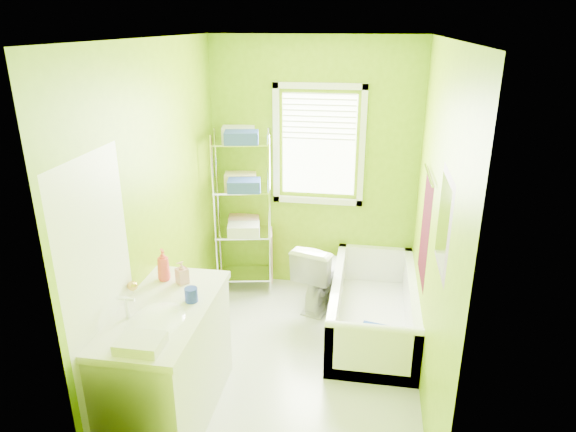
% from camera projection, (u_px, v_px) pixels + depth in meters
% --- Properties ---
extents(ground, '(2.90, 2.90, 0.00)m').
position_uv_depth(ground, '(291.00, 362.00, 4.35)').
color(ground, silver).
rests_on(ground, ground).
extents(room_envelope, '(2.14, 2.94, 2.62)m').
position_uv_depth(room_envelope, '(291.00, 188.00, 3.80)').
color(room_envelope, '#77A207').
rests_on(room_envelope, ground).
extents(window, '(0.92, 0.05, 1.22)m').
position_uv_depth(window, '(319.00, 139.00, 5.09)').
color(window, white).
rests_on(window, ground).
extents(door, '(0.09, 0.80, 2.00)m').
position_uv_depth(door, '(104.00, 310.00, 3.24)').
color(door, white).
rests_on(door, ground).
extents(right_wall_decor, '(0.04, 1.48, 1.17)m').
position_uv_depth(right_wall_decor, '(432.00, 226.00, 3.71)').
color(right_wall_decor, '#3E0710').
rests_on(right_wall_decor, ground).
extents(bathtub, '(0.76, 1.62, 0.53)m').
position_uv_depth(bathtub, '(373.00, 314.00, 4.75)').
color(bathtub, white).
rests_on(bathtub, ground).
extents(toilet, '(0.59, 0.78, 0.71)m').
position_uv_depth(toilet, '(321.00, 273.00, 5.12)').
color(toilet, white).
rests_on(toilet, ground).
extents(vanity, '(0.61, 1.20, 1.15)m').
position_uv_depth(vanity, '(167.00, 360.00, 3.60)').
color(vanity, silver).
rests_on(vanity, ground).
extents(wire_shelf_unit, '(0.63, 0.51, 1.73)m').
position_uv_depth(wire_shelf_unit, '(244.00, 194.00, 5.22)').
color(wire_shelf_unit, silver).
rests_on(wire_shelf_unit, ground).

